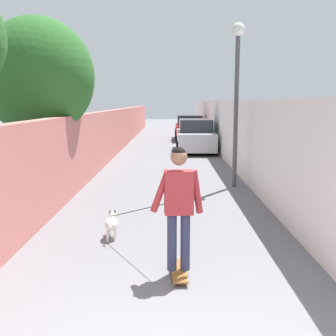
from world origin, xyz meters
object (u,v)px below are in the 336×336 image
lamp_post (237,77)px  car_near (195,137)px  tree_left_near (38,77)px  car_far (189,128)px  skateboard (178,271)px  person_skateboarder (179,199)px  dog (112,223)px

lamp_post → car_near: size_ratio=1.06×
tree_left_near → car_far: 15.83m
tree_left_near → car_far: tree_left_near is taller
skateboard → person_skateboarder: person_skateboarder is taller
tree_left_near → person_skateboarder: (-5.21, -3.46, -1.89)m
lamp_post → car_near: 8.59m
person_skateboarder → tree_left_near: bearing=33.6°
lamp_post → person_skateboarder: (-5.87, 1.67, -1.94)m
person_skateboarder → car_near: (14.13, -1.07, -0.35)m
skateboard → car_far: 20.25m
tree_left_near → car_near: 10.25m
car_far → tree_left_near: bearing=163.2°
lamp_post → car_far: 14.54m
car_far → car_near: bearing=-180.0°
tree_left_near → dog: 5.13m
lamp_post → tree_left_near: bearing=97.3°
person_skateboarder → dog: 2.06m
skateboard → dog: bearing=36.4°
tree_left_near → car_near: bearing=-27.0°
lamp_post → person_skateboarder: bearing=164.1°
tree_left_near → car_near: size_ratio=1.07×
skateboard → person_skateboarder: size_ratio=0.48×
tree_left_near → person_skateboarder: tree_left_near is taller
lamp_post → dog: bearing=147.2°
skateboard → car_far: bearing=-3.0°
lamp_post → dog: 5.85m
person_skateboarder → dog: size_ratio=0.92×
skateboard → car_far: size_ratio=0.19×
dog → car_near: size_ratio=0.44×
person_skateboarder → lamp_post: bearing=-15.9°
dog → car_near: bearing=-9.9°
lamp_post → car_near: bearing=4.2°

